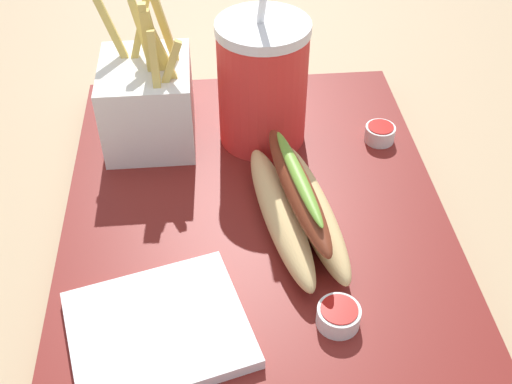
# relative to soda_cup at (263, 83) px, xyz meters

# --- Properties ---
(ground_plane) EXTENTS (2.40, 2.40, 0.02)m
(ground_plane) POSITION_rel_soda_cup_xyz_m (0.12, -0.02, -0.10)
(ground_plane) COLOR tan
(food_tray) EXTENTS (0.48, 0.35, 0.02)m
(food_tray) POSITION_rel_soda_cup_xyz_m (0.12, -0.02, -0.08)
(food_tray) COLOR maroon
(food_tray) RESTS_ON ground_plane
(soda_cup) EXTENTS (0.09, 0.09, 0.20)m
(soda_cup) POSITION_rel_soda_cup_xyz_m (0.00, 0.00, 0.00)
(soda_cup) COLOR red
(soda_cup) RESTS_ON food_tray
(fries_basket) EXTENTS (0.10, 0.09, 0.16)m
(fries_basket) POSITION_rel_soda_cup_xyz_m (-0.01, -0.12, -0.02)
(fries_basket) COLOR white
(fries_basket) RESTS_ON food_tray
(hot_dog_1) EXTENTS (0.19, 0.09, 0.06)m
(hot_dog_1) POSITION_rel_soda_cup_xyz_m (0.13, 0.02, -0.04)
(hot_dog_1) COLOR #DBB775
(hot_dog_1) RESTS_ON food_tray
(ketchup_cup_1) EXTENTS (0.03, 0.03, 0.02)m
(ketchup_cup_1) POSITION_rel_soda_cup_xyz_m (0.02, 0.12, -0.06)
(ketchup_cup_1) COLOR white
(ketchup_cup_1) RESTS_ON food_tray
(ketchup_cup_2) EXTENTS (0.03, 0.03, 0.02)m
(ketchup_cup_2) POSITION_rel_soda_cup_xyz_m (0.24, 0.04, -0.06)
(ketchup_cup_2) COLOR white
(ketchup_cup_2) RESTS_ON food_tray
(napkin_stack) EXTENTS (0.14, 0.16, 0.01)m
(napkin_stack) POSITION_rel_soda_cup_xyz_m (0.24, -0.10, -0.06)
(napkin_stack) COLOR white
(napkin_stack) RESTS_ON food_tray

